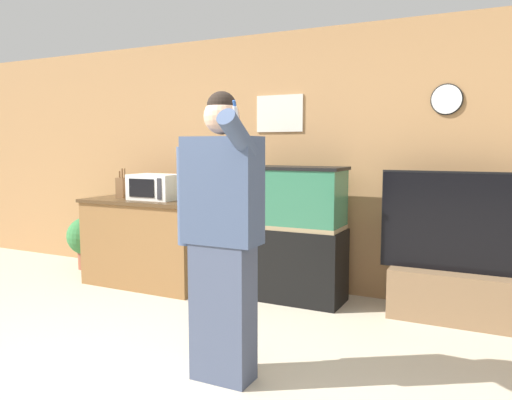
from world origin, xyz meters
TOP-DOWN VIEW (x-y plane):
  - ground_plane at (0.00, 0.00)m, footprint 18.00×18.00m
  - wall_back_paneled at (0.00, 2.58)m, footprint 10.00×0.08m
  - counter_island at (-1.36, 1.98)m, footprint 1.36×0.67m
  - microwave at (-1.26, 1.99)m, footprint 0.50×0.35m
  - knife_block at (-1.71, 2.00)m, footprint 0.10×0.10m
  - aquarium_on_stand at (0.19, 2.16)m, footprint 1.00×0.45m
  - tv_on_stand at (1.62, 2.21)m, footprint 1.21×0.40m
  - person_standing at (0.43, 0.44)m, footprint 0.56×0.42m
  - potted_plant at (-2.46, 2.19)m, footprint 0.45×0.45m

SIDE VIEW (x-z plane):
  - ground_plane at x=0.00m, z-range 0.00..0.00m
  - tv_on_stand at x=1.62m, z-range -0.26..0.99m
  - potted_plant at x=-2.46m, z-range 0.06..0.68m
  - counter_island at x=-1.36m, z-range 0.00..0.91m
  - aquarium_on_stand at x=0.19m, z-range 0.00..1.27m
  - person_standing at x=0.43m, z-range 0.04..1.82m
  - knife_block at x=-1.71m, z-range 0.86..1.18m
  - microwave at x=-1.26m, z-range 0.91..1.17m
  - wall_back_paneled at x=0.00m, z-range 0.00..2.60m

